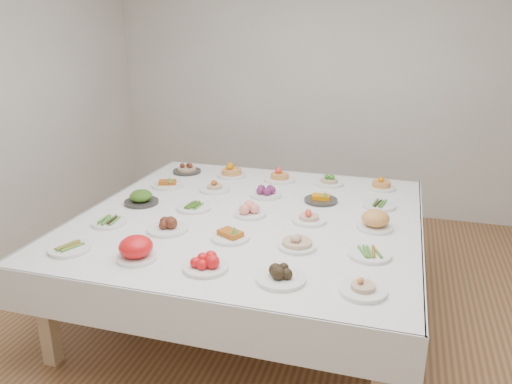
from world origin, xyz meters
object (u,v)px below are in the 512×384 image
(display_table, at_px, (250,223))
(dish_0, at_px, (70,247))
(dish_24, at_px, (381,183))
(dish_12, at_px, (250,209))

(display_table, height_order, dish_0, dish_0)
(display_table, distance_m, dish_0, 1.26)
(dish_24, bearing_deg, display_table, -134.65)
(dish_12, relative_size, dish_24, 1.01)
(display_table, bearing_deg, dish_24, 45.35)
(dish_12, bearing_deg, dish_0, -135.39)
(display_table, relative_size, dish_12, 10.46)
(dish_0, height_order, dish_12, dish_12)
(dish_0, xyz_separation_m, dish_12, (0.89, 0.88, 0.03))
(display_table, xyz_separation_m, dish_12, (0.00, -0.01, 0.11))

